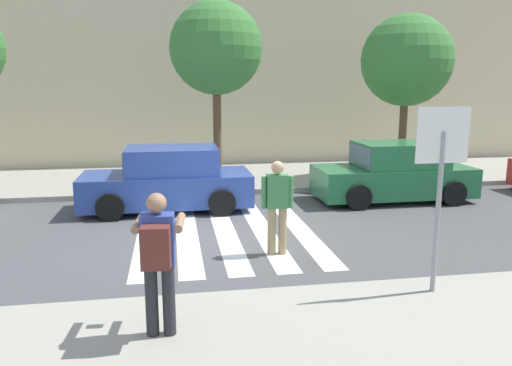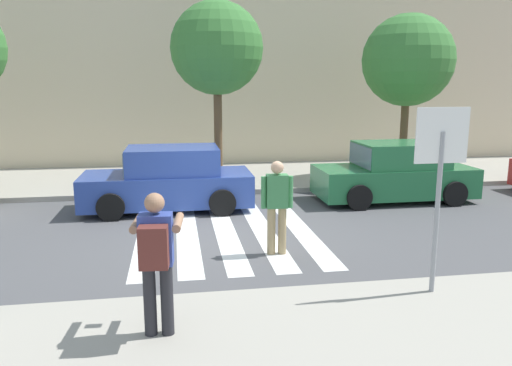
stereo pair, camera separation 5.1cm
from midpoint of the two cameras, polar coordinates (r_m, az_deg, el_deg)
name	(u,v)px [view 2 (the right image)]	position (r m, az deg, el deg)	size (l,w,h in m)	color
ground_plane	(226,234)	(10.44, -3.31, -5.82)	(120.00, 120.00, 0.00)	#4C4C4F
sidewalk_far	(207,178)	(16.23, -5.56, 0.63)	(60.00, 4.80, 0.14)	#9E998C
building_facade_far	(197,66)	(20.35, -6.63, 13.17)	(56.00, 4.00, 7.49)	beige
crosswalk_stripe_0	(148,235)	(10.59, -12.11, -5.78)	(0.44, 5.20, 0.01)	silver
crosswalk_stripe_1	(187,233)	(10.58, -7.76, -5.65)	(0.44, 5.20, 0.01)	silver
crosswalk_stripe_2	(225,231)	(10.63, -3.42, -5.49)	(0.44, 5.20, 0.01)	silver
crosswalk_stripe_3	(262,229)	(10.73, 0.85, -5.29)	(0.44, 5.20, 0.01)	silver
crosswalk_stripe_4	(298,227)	(10.90, 5.01, -5.08)	(0.44, 5.20, 0.01)	silver
stop_sign	(440,160)	(7.28, 20.52, 2.52)	(0.76, 0.08, 2.62)	gray
photographer_with_backpack	(156,253)	(5.89, -11.09, -7.82)	(0.63, 0.88, 1.72)	#232328
pedestrian_crossing	(277,202)	(8.98, 2.57, -2.21)	(0.58, 0.26, 1.72)	tan
parked_car_blue	(169,180)	(12.44, -9.80, 0.29)	(4.10, 1.92, 1.55)	#284293
parked_car_green	(395,173)	(13.72, 15.72, 1.05)	(4.10, 1.92, 1.55)	#236B3D
street_tree_center	(217,49)	(14.60, -4.38, 15.04)	(2.62, 2.62, 5.22)	brown
street_tree_east	(408,61)	(16.15, 17.06, 13.20)	(2.76, 2.76, 4.99)	brown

